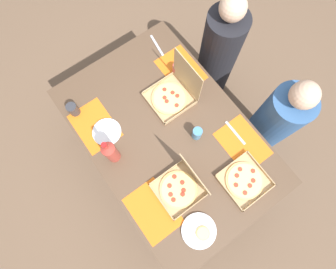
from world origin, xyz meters
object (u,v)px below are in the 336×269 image
Objects in this scene: cup_clear_right at (177,69)px; diner_left_seat at (218,56)px; soda_bottle at (110,152)px; diner_right_seat at (273,122)px; pizza_box_edge_far at (173,93)px; plate_near_right at (107,132)px; plate_far_left at (199,231)px; pizza_box_corner_left at (182,186)px; pizza_box_corner_right at (244,181)px; cup_red at (73,109)px; cup_dark at (197,133)px.

diner_left_seat is at bearing 90.30° from cup_clear_right.
diner_right_seat reaches higher than soda_bottle.
pizza_box_edge_far is 0.21m from cup_clear_right.
plate_near_right is 0.91× the size of plate_far_left.
plate_far_left is (0.86, -0.42, -0.04)m from pizza_box_edge_far.
diner_right_seat reaches higher than pizza_box_corner_left.
cup_clear_right is (-0.71, 0.49, -0.01)m from pizza_box_corner_left.
pizza_box_corner_right is at bearing 34.09° from plate_near_right.
pizza_box_corner_left is 0.27× the size of diner_left_seat.
pizza_box_corner_left is 0.94m from cup_red.
plate_near_right is 2.37× the size of cup_clear_right.
cup_red is 1.56m from diner_right_seat.
soda_bottle is at bearing -111.02° from diner_right_seat.
plate_near_right is 0.64m from cup_dark.
plate_far_left is 1.20m from cup_red.
diner_left_seat is at bearing 127.28° from pizza_box_corner_left.
soda_bottle is at bearing -77.16° from diner_left_seat.
cup_dark is (-0.52, 0.38, 0.04)m from plate_far_left.
soda_bottle is 0.60m from cup_dark.
cup_red is at bearing -97.87° from diner_left_seat.
diner_left_seat is (-0.72, 0.94, -0.24)m from pizza_box_corner_left.
pizza_box_edge_far is 3.85× the size of cup_clear_right.
plate_near_right is (-0.84, -0.57, -0.00)m from pizza_box_corner_right.
cup_red is at bearing -159.07° from plate_near_right.
cup_clear_right is at bearing 172.21° from pizza_box_corner_right.
plate_near_right is at bearing 20.93° from cup_red.
cup_red is (-0.32, -0.65, 0.00)m from pizza_box_edge_far.
cup_red is (-1.18, -0.23, 0.04)m from plate_far_left.
plate_far_left is at bearing -29.61° from cup_clear_right.
pizza_box_edge_far is 1.04× the size of soda_bottle.
pizza_box_edge_far reaches higher than soda_bottle.
soda_bottle is 3.09× the size of cup_red.
cup_dark reaches higher than cup_clear_right.
pizza_box_corner_right is 1.11m from diner_left_seat.
cup_red is 0.09× the size of diner_left_seat.
cup_clear_right is at bearing -148.42° from diner_right_seat.
cup_red is 0.97× the size of cup_dark.
pizza_box_corner_right is 0.45m from plate_far_left.
pizza_box_corner_right is at bearing 99.37° from plate_far_left.
pizza_box_edge_far is 3.20× the size of cup_red.
cup_red is at bearing -173.39° from soda_bottle.
cup_red is 1.20× the size of cup_clear_right.
plate_near_right is at bearing 163.75° from soda_bottle.
cup_dark is at bearing 68.42° from soda_bottle.
plate_near_right is at bearing -82.30° from cup_clear_right.
pizza_box_corner_right is 3.34× the size of cup_clear_right.
pizza_box_edge_far is 0.67m from pizza_box_corner_left.
cup_clear_right is at bearing 97.70° from plate_near_right.
diner_left_seat is (-0.10, 1.14, -0.20)m from plate_near_right.
soda_bottle is 1.26m from diner_left_seat.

